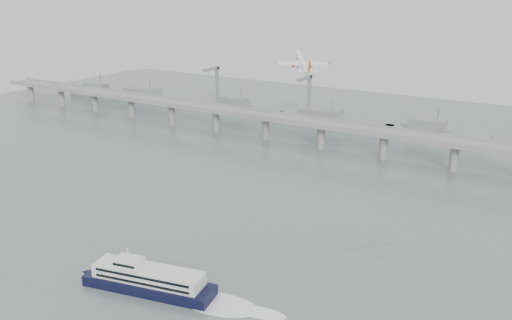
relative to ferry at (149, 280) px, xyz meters
The scene contains 5 objects.
ground 25.71m from the ferry, 82.34° to the left, with size 900.00×900.00×0.00m, color slate.
bridge 225.40m from the ferry, 89.44° to the left, with size 800.00×22.00×23.90m.
distant_fleet 327.51m from the ferry, 117.65° to the left, with size 453.00×60.90×40.00m.
ferry is the anchor object (origin of this frame).
airliner 144.38m from the ferry, 86.51° to the left, with size 25.62×27.08×12.98m.
Camera 1 is at (139.47, -171.41, 121.96)m, focal length 38.00 mm.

